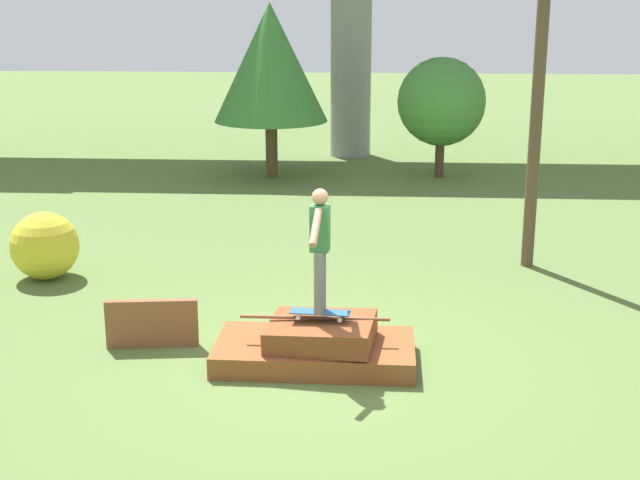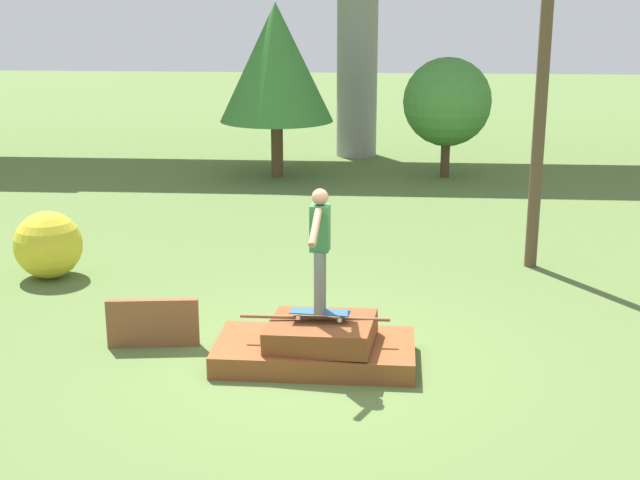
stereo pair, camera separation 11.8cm
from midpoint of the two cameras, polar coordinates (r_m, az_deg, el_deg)
ground_plane at (r=11.08m, az=-0.02°, el=-7.83°), size 80.00×80.00×0.00m
scrap_pile at (r=10.97m, az=0.11°, el=-6.80°), size 2.45×1.29×0.61m
scrap_plank_loose at (r=11.63m, az=-10.36°, el=-5.25°), size 1.17×0.25×0.63m
skateboard at (r=10.76m, az=0.32°, el=-4.67°), size 0.74×0.27×0.09m
skater at (r=10.48m, az=0.32°, el=-0.14°), size 0.24×1.16×1.51m
utility_pole at (r=14.60m, az=14.46°, el=12.57°), size 1.30×0.20×7.24m
tree_behind_left at (r=21.64m, az=-2.68°, el=11.27°), size 2.74×2.74×4.17m
tree_behind_right at (r=21.82m, az=8.30°, el=8.73°), size 2.12×2.12×2.90m
bush_yellow_flowering at (r=14.71m, az=-16.79°, el=-0.30°), size 1.07×1.07×1.07m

